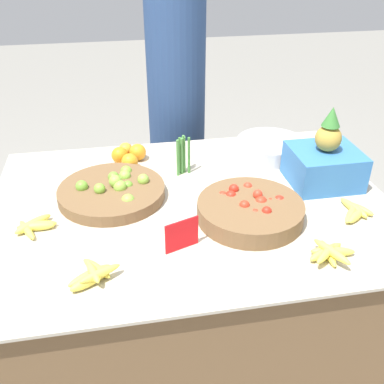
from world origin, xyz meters
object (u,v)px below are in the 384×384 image
(produce_crate, at_px, (324,162))
(tomato_basket, at_px, (250,210))
(metal_bowl, at_px, (270,147))
(price_sign, at_px, (182,235))
(vendor_person, at_px, (177,109))
(lime_bowl, at_px, (113,191))

(produce_crate, bearing_deg, tomato_basket, -151.42)
(metal_bowl, bearing_deg, price_sign, -129.63)
(metal_bowl, distance_m, price_sign, 0.86)
(metal_bowl, relative_size, vendor_person, 0.22)
(tomato_basket, bearing_deg, lime_bowl, 153.78)
(metal_bowl, relative_size, price_sign, 2.67)
(metal_bowl, bearing_deg, tomato_basket, -116.51)
(tomato_basket, distance_m, price_sign, 0.32)
(price_sign, bearing_deg, lime_bowl, 100.09)
(tomato_basket, relative_size, metal_bowl, 1.24)
(tomato_basket, bearing_deg, produce_crate, 28.58)
(produce_crate, bearing_deg, lime_bowl, 177.51)
(lime_bowl, distance_m, vendor_person, 0.94)
(lime_bowl, height_order, price_sign, price_sign)
(price_sign, height_order, produce_crate, produce_crate)
(lime_bowl, xyz_separation_m, metal_bowl, (0.77, 0.27, 0.01))
(lime_bowl, relative_size, produce_crate, 1.26)
(produce_crate, xyz_separation_m, vendor_person, (-0.50, 0.89, -0.05))
(tomato_basket, bearing_deg, metal_bowl, 63.49)
(metal_bowl, height_order, vendor_person, vendor_person)
(tomato_basket, relative_size, vendor_person, 0.27)
(produce_crate, bearing_deg, vendor_person, 119.47)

